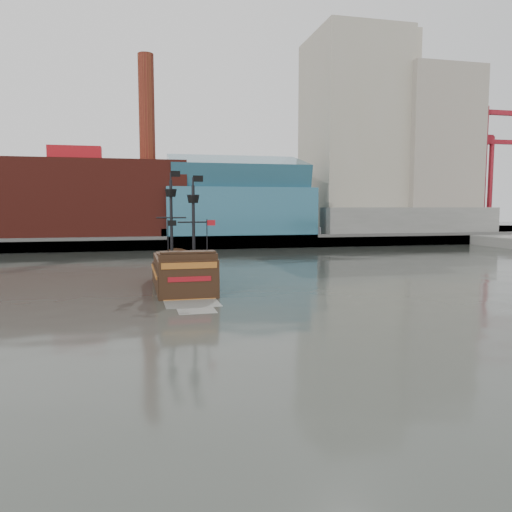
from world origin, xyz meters
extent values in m
plane|color=black|center=(0.00, 0.00, 0.00)|extent=(400.00, 400.00, 0.00)
cube|color=slate|center=(0.00, 92.00, 1.00)|extent=(220.00, 60.00, 2.00)
cube|color=#4C4C49|center=(0.00, 62.50, 1.30)|extent=(220.00, 1.00, 2.60)
cube|color=maroon|center=(-22.00, 72.00, 9.50)|extent=(42.00, 18.00, 15.00)
cube|color=#2C6076|center=(10.00, 70.00, 7.00)|extent=(30.00, 16.00, 10.00)
cube|color=#9E9883|center=(40.00, 80.00, 25.00)|extent=(20.00, 22.00, 46.00)
cube|color=gray|center=(58.00, 76.00, 21.00)|extent=(18.00, 18.00, 38.00)
cube|color=#9E9883|center=(50.00, 97.00, 28.00)|extent=(24.00, 20.00, 52.00)
cube|color=slate|center=(48.00, 66.00, 5.00)|extent=(40.00, 6.00, 6.00)
cylinder|color=maroon|center=(-8.00, 74.00, 28.00)|extent=(3.20, 3.20, 22.00)
cube|color=#2C6076|center=(10.00, 70.00, 15.00)|extent=(28.00, 14.94, 8.78)
cube|color=slate|center=(78.00, 82.00, 3.50)|extent=(4.00, 4.00, 3.00)
cylinder|color=maroon|center=(78.00, 82.00, 18.00)|extent=(1.40, 1.40, 32.00)
cube|color=maroon|center=(85.00, 82.00, 32.50)|extent=(20.00, 1.20, 1.20)
cube|color=maroon|center=(75.00, 82.00, 33.00)|extent=(5.00, 2.50, 2.50)
cube|color=slate|center=(88.00, 92.00, 3.50)|extent=(4.00, 4.00, 3.00)
cylinder|color=maroon|center=(88.00, 92.00, 15.00)|extent=(1.40, 1.40, 26.00)
cube|color=maroon|center=(93.60, 92.00, 26.50)|extent=(16.00, 1.20, 1.20)
cube|color=maroon|center=(85.00, 92.00, 27.00)|extent=(5.00, 2.50, 2.50)
cube|color=black|center=(-5.87, 17.67, 0.65)|extent=(5.62, 13.13, 2.83)
cube|color=#54361F|center=(-5.87, 17.67, 2.23)|extent=(5.06, 11.82, 0.33)
cube|color=black|center=(-5.94, 22.90, 2.61)|extent=(4.66, 2.67, 1.09)
cube|color=black|center=(-5.79, 12.02, 3.05)|extent=(5.19, 1.81, 1.96)
cube|color=black|center=(-5.78, 11.01, 1.31)|extent=(5.34, 0.34, 4.35)
cube|color=#AA5F21|center=(-5.78, 10.86, 3.05)|extent=(4.90, 0.15, 0.54)
cube|color=maroon|center=(-5.78, 10.86, 1.85)|extent=(3.81, 0.14, 0.44)
cylinder|color=black|center=(-6.76, 19.29, 6.64)|extent=(0.31, 0.31, 8.49)
cylinder|color=black|center=(-4.86, 15.73, 6.31)|extent=(0.31, 0.31, 7.84)
cone|color=black|center=(-6.76, 19.29, 9.58)|extent=(1.21, 1.21, 0.76)
cone|color=black|center=(-4.86, 15.73, 8.92)|extent=(1.21, 1.21, 0.76)
cube|color=black|center=(-6.27, 19.30, 11.54)|extent=(0.98, 0.05, 0.60)
cube|color=black|center=(-4.37, 15.73, 10.88)|extent=(0.98, 0.05, 0.60)
cube|color=gray|center=(-5.76, 9.19, 0.01)|extent=(4.68, 3.98, 0.02)
camera|label=1|loc=(-9.97, -32.73, 8.21)|focal=35.00mm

